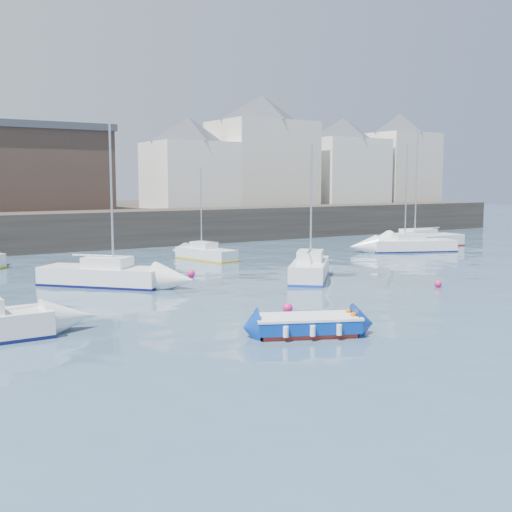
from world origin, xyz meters
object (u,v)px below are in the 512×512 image
sailboat_b (103,275)px  buoy_mid (438,287)px  sailboat_f (206,253)px  sailboat_c (310,269)px  buoy_far (191,277)px  buoy_near (288,312)px  sailboat_g (421,240)px  blue_dinghy (307,324)px  sailboat_d (412,245)px

sailboat_b → buoy_mid: sailboat_b is taller
sailboat_b → sailboat_f: 12.05m
sailboat_c → sailboat_f: (-0.64, 11.05, -0.13)m
buoy_far → buoy_near: bearing=-95.8°
sailboat_g → buoy_far: size_ratio=21.12×
buoy_mid → buoy_far: size_ratio=0.85×
blue_dinghy → buoy_far: bearing=78.9°
buoy_mid → buoy_near: bearing=-174.2°
sailboat_g → sailboat_f: bearing=174.8°
sailboat_b → buoy_far: (5.27, 0.19, -0.56)m
sailboat_b → buoy_far: 5.30m
sailboat_c → sailboat_f: bearing=93.3°
blue_dinghy → buoy_mid: blue_dinghy is taller
sailboat_f → buoy_mid: bearing=-74.6°
sailboat_b → sailboat_f: (9.85, 6.94, -0.10)m
sailboat_f → buoy_near: 18.72m
sailboat_b → sailboat_c: size_ratio=1.13×
sailboat_b → buoy_far: bearing=2.1°
buoy_mid → buoy_far: bearing=132.5°
sailboat_f → buoy_near: sailboat_f is taller
sailboat_d → sailboat_f: size_ratio=1.30×
buoy_near → buoy_far: 11.13m
sailboat_d → sailboat_g: bearing=33.3°
sailboat_c → buoy_mid: bearing=-55.2°
blue_dinghy → sailboat_c: bearing=52.1°
sailboat_d → buoy_far: sailboat_d is taller
sailboat_f → sailboat_b: bearing=-144.8°
sailboat_f → buoy_mid: (4.62, -16.78, -0.45)m
buoy_mid → buoy_far: buoy_far is taller
buoy_far → sailboat_b: bearing=-177.9°
sailboat_c → buoy_mid: sailboat_c is taller
buoy_near → sailboat_c: bearing=46.9°
buoy_mid → sailboat_f: bearing=105.4°
sailboat_c → sailboat_d: bearing=24.6°
sailboat_b → sailboat_d: 26.13m
sailboat_d → buoy_mid: size_ratio=21.62×
sailboat_d → sailboat_b: bearing=-173.5°
blue_dinghy → sailboat_g: (26.92, 19.70, 0.15)m
sailboat_b → sailboat_g: sailboat_g is taller
sailboat_d → buoy_near: bearing=-147.6°
sailboat_b → buoy_near: size_ratio=20.22×
sailboat_b → sailboat_c: bearing=-21.4°
blue_dinghy → sailboat_f: bearing=70.8°
sailboat_g → buoy_mid: sailboat_g is taller
buoy_far → blue_dinghy: bearing=-101.1°
sailboat_f → buoy_far: bearing=-124.2°
sailboat_c → buoy_near: (-6.34, -6.77, -0.58)m
sailboat_c → buoy_near: 9.29m
blue_dinghy → buoy_near: size_ratio=9.59×
blue_dinghy → sailboat_g: 33.36m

